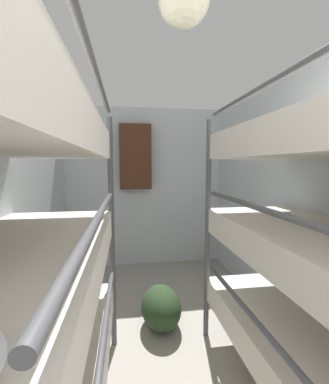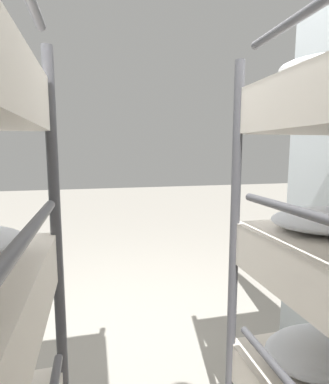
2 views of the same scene
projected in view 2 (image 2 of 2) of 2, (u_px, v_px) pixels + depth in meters
The scene contains 1 object.
ground_plane at pixel (136, 369), 2.00m from camera, with size 20.00×20.00×0.00m, color gray.
Camera 2 is at (0.24, 1.82, 1.45)m, focal length 28.00 mm.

